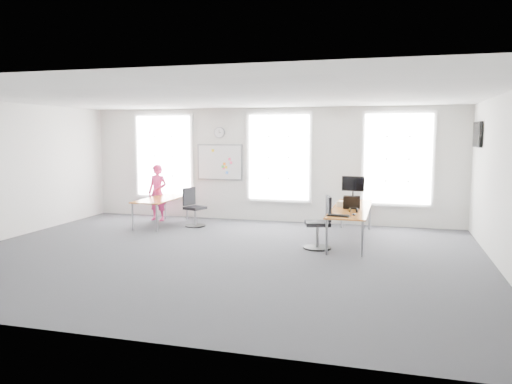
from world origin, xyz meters
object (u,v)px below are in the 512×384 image
(chair_right, at_px, (321,226))
(chair_left, at_px, (193,209))
(desk_left, at_px, (161,200))
(person, at_px, (158,193))
(headphones, at_px, (353,210))
(keyboard, at_px, (339,216))
(desk_right, at_px, (351,210))
(monitor, at_px, (353,186))

(chair_right, distance_m, chair_left, 3.81)
(desk_left, xyz_separation_m, person, (-0.40, 0.61, 0.12))
(person, xyz_separation_m, headphones, (5.31, -1.86, 0.02))
(chair_right, distance_m, headphones, 0.75)
(chair_right, height_order, keyboard, chair_right)
(desk_left, relative_size, headphones, 10.52)
(chair_left, distance_m, person, 1.39)
(desk_right, xyz_separation_m, person, (-5.21, 1.24, 0.08))
(chair_right, distance_m, person, 5.17)
(headphones, bearing_deg, desk_left, 169.45)
(chair_left, height_order, headphones, chair_left)
(chair_left, distance_m, headphones, 4.29)
(desk_left, height_order, monitor, monitor)
(desk_right, xyz_separation_m, chair_left, (-3.97, 0.71, -0.25))
(person, distance_m, headphones, 5.62)
(person, bearing_deg, desk_left, -50.38)
(desk_left, bearing_deg, headphones, -14.29)
(headphones, height_order, monitor, monitor)
(desk_left, height_order, chair_right, chair_right)
(desk_right, relative_size, chair_right, 2.78)
(person, relative_size, headphones, 8.35)
(keyboard, bearing_deg, desk_right, 93.56)
(chair_right, xyz_separation_m, chair_left, (-3.44, 1.63, -0.04))
(chair_right, height_order, person, person)
(monitor, bearing_deg, desk_left, -169.22)
(person, bearing_deg, chair_left, -16.68)
(desk_left, xyz_separation_m, monitor, (4.76, 0.52, 0.44))
(desk_right, height_order, person, person)
(chair_right, bearing_deg, person, -130.16)
(person, bearing_deg, chair_right, -18.35)
(chair_left, bearing_deg, desk_left, 116.38)
(desk_left, height_order, person, person)
(chair_right, bearing_deg, headphones, 100.28)
(keyboard, distance_m, headphones, 0.62)
(chair_left, bearing_deg, person, 87.87)
(person, height_order, keyboard, person)
(desk_right, distance_m, person, 5.36)
(chair_right, bearing_deg, keyboard, 38.71)
(headphones, relative_size, monitor, 0.30)
(desk_right, relative_size, monitor, 5.01)
(desk_right, distance_m, keyboard, 1.20)
(person, relative_size, keyboard, 3.43)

